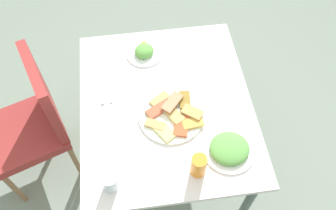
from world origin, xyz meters
The scene contains 11 objects.
ground_plane centered at (0.00, 0.00, 0.00)m, with size 6.00×6.00×0.00m, color gray.
dining_table centered at (0.00, 0.00, 0.67)m, with size 1.00×0.84×0.77m.
dining_chair centered at (0.17, 0.73, 0.50)m, with size 0.54×0.54×0.90m.
pide_platter centered at (-0.08, -0.02, 0.78)m, with size 0.31×0.31×0.04m.
salad_plate_greens centered at (0.33, 0.07, 0.79)m, with size 0.19×0.19×0.06m.
salad_plate_rice centered at (-0.30, -0.25, 0.79)m, with size 0.24×0.24×0.05m.
soda_can centered at (-0.37, -0.09, 0.83)m, with size 0.07×0.07×0.12m, color orange.
drinking_glass centered at (-0.39, 0.29, 0.82)m, with size 0.07×0.07×0.09m, color silver.
paper_napkin centered at (0.13, 0.29, 0.77)m, with size 0.12×0.12×0.00m, color white.
fork centered at (0.13, 0.27, 0.78)m, with size 0.19×0.02×0.01m, color silver.
spoon centered at (0.13, 0.31, 0.78)m, with size 0.20×0.01×0.01m, color silver.
Camera 1 is at (-0.97, 0.12, 2.23)m, focal length 38.17 mm.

